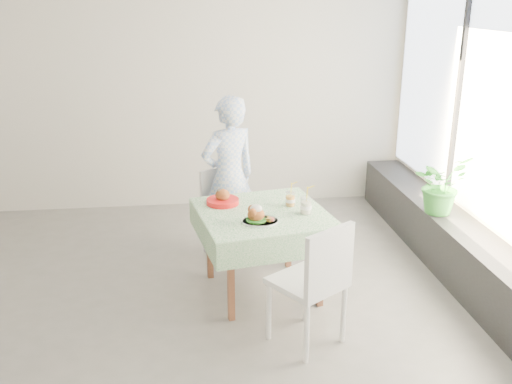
{
  "coord_description": "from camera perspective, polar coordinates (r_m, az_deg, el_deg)",
  "views": [
    {
      "loc": [
        0.37,
        -4.24,
        2.45
      ],
      "look_at": [
        0.93,
        0.23,
        0.9
      ],
      "focal_mm": 40.0,
      "sensor_mm": 36.0,
      "label": 1
    }
  ],
  "objects": [
    {
      "name": "floor",
      "position": [
        4.91,
        -10.71,
        -11.33
      ],
      "size": [
        6.0,
        6.0,
        0.0
      ],
      "primitive_type": "plane",
      "color": "#62605D",
      "rests_on": "ground"
    },
    {
      "name": "wall_back",
      "position": [
        6.83,
        -10.3,
        9.83
      ],
      "size": [
        6.0,
        0.02,
        2.8
      ],
      "primitive_type": "cube",
      "color": "beige",
      "rests_on": "ground"
    },
    {
      "name": "wall_front",
      "position": [
        2.06,
        -16.92,
        -12.51
      ],
      "size": [
        6.0,
        0.02,
        2.8
      ],
      "primitive_type": "cube",
      "color": "beige",
      "rests_on": "ground"
    },
    {
      "name": "wall_right",
      "position": [
        5.09,
        24.26,
        5.41
      ],
      "size": [
        0.02,
        5.0,
        2.8
      ],
      "primitive_type": "cube",
      "color": "beige",
      "rests_on": "ground"
    },
    {
      "name": "window_ledge",
      "position": [
        5.35,
        20.76,
        -6.61
      ],
      "size": [
        0.4,
        4.8,
        0.5
      ],
      "primitive_type": "cube",
      "color": "black",
      "rests_on": "ground"
    },
    {
      "name": "cafe_table",
      "position": [
        4.88,
        0.66,
        -5.06
      ],
      "size": [
        1.2,
        1.2,
        0.74
      ],
      "color": "brown",
      "rests_on": "ground"
    },
    {
      "name": "chair_far",
      "position": [
        5.7,
        -2.82,
        -3.6
      ],
      "size": [
        0.55,
        0.55,
        0.85
      ],
      "color": "white",
      "rests_on": "ground"
    },
    {
      "name": "chair_near",
      "position": [
        4.28,
        5.22,
        -11.27
      ],
      "size": [
        0.63,
        0.63,
        0.96
      ],
      "color": "white",
      "rests_on": "ground"
    },
    {
      "name": "diner",
      "position": [
        5.51,
        -2.72,
        1.47
      ],
      "size": [
        0.69,
        0.59,
        1.59
      ],
      "primitive_type": "imported",
      "rotation": [
        0.0,
        0.0,
        3.59
      ],
      "color": "#96B8F0",
      "rests_on": "ground"
    },
    {
      "name": "main_dish",
      "position": [
        4.53,
        0.21,
        -2.49
      ],
      "size": [
        0.3,
        0.3,
        0.15
      ],
      "color": "white",
      "rests_on": "cafe_table"
    },
    {
      "name": "juice_cup_orange",
      "position": [
        4.89,
        3.45,
        -0.76
      ],
      "size": [
        0.09,
        0.09,
        0.25
      ],
      "color": "white",
      "rests_on": "cafe_table"
    },
    {
      "name": "juice_cup_lemonade",
      "position": [
        4.73,
        5.02,
        -1.41
      ],
      "size": [
        0.1,
        0.1,
        0.28
      ],
      "color": "white",
      "rests_on": "cafe_table"
    },
    {
      "name": "second_dish",
      "position": [
        4.95,
        -3.36,
        -0.76
      ],
      "size": [
        0.28,
        0.28,
        0.13
      ],
      "color": "red",
      "rests_on": "cafe_table"
    },
    {
      "name": "potted_plant",
      "position": [
        5.62,
        17.98,
        0.73
      ],
      "size": [
        0.65,
        0.63,
        0.56
      ],
      "primitive_type": "imported",
      "rotation": [
        0.0,
        0.0,
        0.51
      ],
      "color": "#2C7226",
      "rests_on": "window_ledge"
    }
  ]
}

